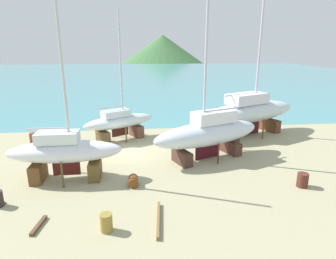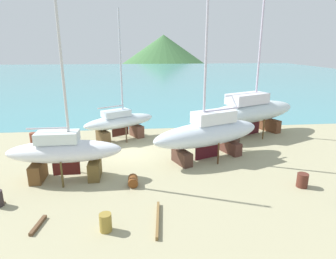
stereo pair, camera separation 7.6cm
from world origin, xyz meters
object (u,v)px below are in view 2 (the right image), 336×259
(sailboat_small_center, at_px, (64,152))
(barrel_tar_black, at_px, (133,181))
(barrel_tipped_left, at_px, (106,222))
(barrel_ochre, at_px, (33,138))
(sailboat_far_slipway, at_px, (250,111))
(worker, at_px, (263,113))
(barrel_blue_faded, at_px, (302,180))
(sailboat_large_starboard, at_px, (209,133))
(sailboat_mid_port, at_px, (120,122))

(sailboat_small_center, height_order, barrel_tar_black, sailboat_small_center)
(barrel_tipped_left, xyz_separation_m, barrel_ochre, (-7.57, 13.21, 0.03))
(sailboat_small_center, xyz_separation_m, barrel_tar_black, (4.19, -1.32, -1.55))
(sailboat_small_center, bearing_deg, barrel_ochre, 120.40)
(sailboat_far_slipway, height_order, worker, sailboat_far_slipway)
(barrel_blue_faded, bearing_deg, barrel_tar_black, 173.27)
(sailboat_far_slipway, xyz_separation_m, barrel_ochre, (-19.51, -0.52, -1.85))
(sailboat_large_starboard, xyz_separation_m, barrel_blue_faded, (4.54, -5.10, -1.58))
(worker, bearing_deg, sailboat_mid_port, 41.34)
(worker, relative_size, barrel_ochre, 1.78)
(sailboat_large_starboard, relative_size, worker, 8.92)
(sailboat_far_slipway, bearing_deg, sailboat_large_starboard, -158.80)
(worker, height_order, barrel_ochre, worker)
(barrel_ochre, bearing_deg, barrel_tipped_left, -60.17)
(barrel_tar_black, height_order, barrel_tipped_left, barrel_tipped_left)
(sailboat_small_center, relative_size, worker, 6.84)
(barrel_blue_faded, bearing_deg, barrel_tipped_left, -164.24)
(sailboat_far_slipway, bearing_deg, sailboat_mid_port, 156.46)
(barrel_tipped_left, relative_size, barrel_ochre, 0.94)
(barrel_tipped_left, bearing_deg, barrel_ochre, 119.83)
(sailboat_mid_port, xyz_separation_m, barrel_tipped_left, (0.12, -13.44, -1.23))
(barrel_tar_black, height_order, barrel_ochre, barrel_ochre)
(sailboat_large_starboard, distance_m, worker, 14.12)
(worker, distance_m, barrel_tipped_left, 24.71)
(sailboat_small_center, relative_size, barrel_tar_black, 13.13)
(sailboat_mid_port, distance_m, worker, 16.77)
(barrel_tar_black, distance_m, barrel_tipped_left, 4.51)
(worker, bearing_deg, barrel_tipped_left, 72.23)
(sailboat_far_slipway, relative_size, sailboat_mid_port, 1.67)
(sailboat_mid_port, xyz_separation_m, worker, (15.75, 5.70, -0.82))
(sailboat_small_center, distance_m, barrel_tipped_left, 6.59)
(sailboat_far_slipway, xyz_separation_m, barrel_tipped_left, (-11.94, -13.73, -1.88))
(sailboat_small_center, height_order, sailboat_mid_port, sailboat_small_center)
(sailboat_large_starboard, height_order, sailboat_mid_port, sailboat_large_starboard)
(sailboat_small_center, bearing_deg, worker, 35.14)
(sailboat_far_slipway, xyz_separation_m, worker, (3.69, 5.41, -1.46))
(barrel_blue_faded, bearing_deg, sailboat_far_slipway, 86.11)
(sailboat_small_center, xyz_separation_m, barrel_ochre, (-4.54, 7.53, -1.38))
(sailboat_large_starboard, relative_size, barrel_blue_faded, 17.21)
(sailboat_far_slipway, distance_m, barrel_tipped_left, 18.29)
(sailboat_large_starboard, height_order, barrel_blue_faded, sailboat_large_starboard)
(worker, distance_m, barrel_blue_faded, 16.58)
(sailboat_large_starboard, distance_m, barrel_tipped_left, 10.75)
(sailboat_small_center, bearing_deg, barrel_tipped_left, -62.56)
(sailboat_far_slipway, relative_size, barrel_ochre, 20.24)
(sailboat_far_slipway, xyz_separation_m, sailboat_small_center, (-14.97, -8.05, -0.47))
(sailboat_mid_port, bearing_deg, barrel_tar_black, -111.99)
(barrel_tar_black, height_order, barrel_blue_faded, barrel_blue_faded)
(sailboat_mid_port, relative_size, barrel_blue_faded, 13.13)
(sailboat_large_starboard, height_order, barrel_tipped_left, sailboat_large_starboard)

